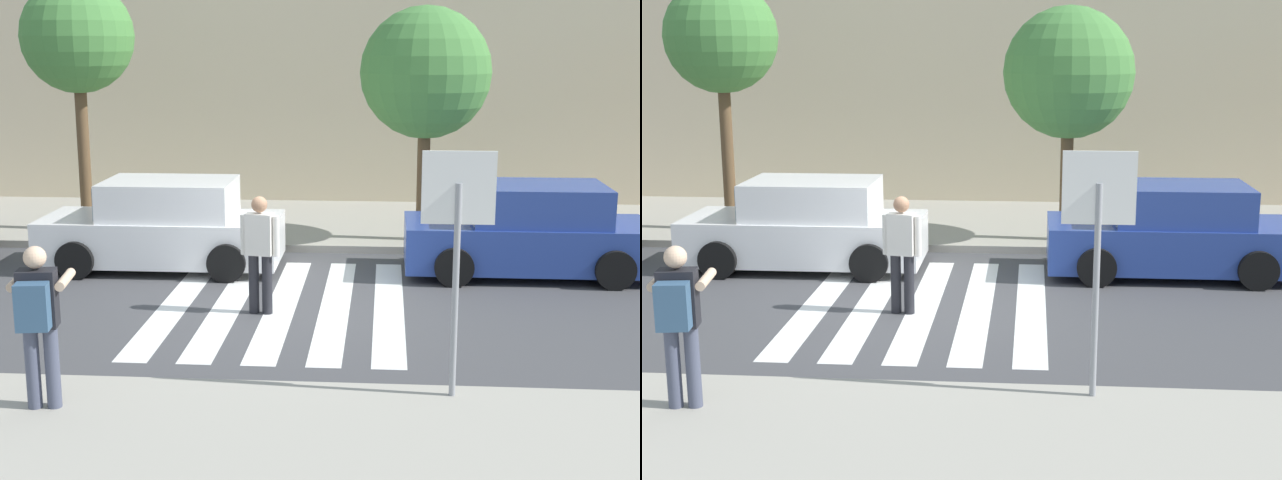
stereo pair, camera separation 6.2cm
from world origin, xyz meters
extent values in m
plane|color=#424244|center=(0.00, 0.00, 0.00)|extent=(120.00, 120.00, 0.00)
cube|color=#9E998C|center=(0.00, 6.00, 0.07)|extent=(60.00, 4.80, 0.14)
cube|color=beige|center=(0.00, 10.40, 3.74)|extent=(56.00, 4.00, 7.47)
cube|color=silver|center=(-1.60, 0.20, 0.00)|extent=(0.44, 5.20, 0.01)
cube|color=silver|center=(-0.80, 0.20, 0.00)|extent=(0.44, 5.20, 0.01)
cube|color=silver|center=(0.00, 0.20, 0.00)|extent=(0.44, 5.20, 0.01)
cube|color=silver|center=(0.80, 0.20, 0.00)|extent=(0.44, 5.20, 0.01)
cube|color=silver|center=(1.60, 0.20, 0.00)|extent=(0.44, 5.20, 0.01)
cylinder|color=gray|center=(2.27, -3.47, 1.30)|extent=(0.07, 0.07, 2.31)
cube|color=white|center=(2.27, -3.46, 2.40)|extent=(0.76, 0.03, 0.76)
cube|color=red|center=(2.27, -3.44, 2.40)|extent=(0.66, 0.02, 0.66)
cylinder|color=#474C60|center=(-2.09, -4.12, 0.58)|extent=(0.15, 0.15, 0.88)
cylinder|color=#474C60|center=(-1.89, -4.09, 0.58)|extent=(0.15, 0.15, 0.88)
cube|color=black|center=(-1.99, -4.11, 1.32)|extent=(0.41, 0.29, 0.60)
sphere|color=beige|center=(-1.99, -4.11, 1.75)|extent=(0.23, 0.23, 0.23)
cylinder|color=beige|center=(-2.26, -3.93, 1.46)|extent=(0.18, 0.59, 0.10)
cylinder|color=beige|center=(-1.78, -3.86, 1.46)|extent=(0.18, 0.59, 0.10)
cube|color=black|center=(-2.05, -3.71, 1.49)|extent=(0.15, 0.12, 0.10)
cube|color=#335170|center=(-1.95, -4.34, 1.30)|extent=(0.35, 0.24, 0.48)
cylinder|color=#232328|center=(-0.36, -0.21, 0.44)|extent=(0.15, 0.15, 0.88)
cylinder|color=#232328|center=(-0.16, -0.25, 0.44)|extent=(0.15, 0.15, 0.88)
cube|color=silver|center=(-0.26, -0.23, 1.18)|extent=(0.41, 0.30, 0.60)
sphere|color=#A37556|center=(-0.26, -0.23, 1.61)|extent=(0.23, 0.23, 0.23)
cylinder|color=silver|center=(-0.50, -0.19, 1.16)|extent=(0.10, 0.10, 0.58)
cylinder|color=silver|center=(-0.03, -0.27, 1.16)|extent=(0.10, 0.10, 0.58)
cube|color=white|center=(-2.33, 2.30, 0.53)|extent=(4.10, 1.70, 0.76)
cube|color=white|center=(-2.18, 2.30, 1.23)|extent=(2.20, 1.56, 0.64)
cube|color=slate|center=(-3.25, 2.30, 1.23)|extent=(0.10, 1.50, 0.54)
cube|color=slate|center=(-1.21, 2.30, 1.23)|extent=(0.10, 1.50, 0.51)
cylinder|color=black|center=(-3.60, 1.45, 0.32)|extent=(0.64, 0.22, 0.64)
cylinder|color=black|center=(-3.60, 3.15, 0.32)|extent=(0.64, 0.22, 0.64)
cylinder|color=black|center=(-1.06, 1.45, 0.32)|extent=(0.64, 0.22, 0.64)
cylinder|color=black|center=(-1.06, 3.15, 0.32)|extent=(0.64, 0.22, 0.64)
cube|color=#284293|center=(3.91, 2.30, 0.53)|extent=(4.10, 1.70, 0.76)
cube|color=#284293|center=(4.06, 2.30, 1.23)|extent=(2.20, 1.56, 0.64)
cube|color=slate|center=(2.99, 2.30, 1.23)|extent=(0.10, 1.50, 0.54)
cube|color=slate|center=(5.03, 2.30, 1.23)|extent=(0.10, 1.50, 0.51)
cylinder|color=black|center=(2.64, 1.45, 0.32)|extent=(0.64, 0.22, 0.64)
cylinder|color=black|center=(2.64, 3.15, 0.32)|extent=(0.64, 0.22, 0.64)
cylinder|color=black|center=(5.19, 1.45, 0.32)|extent=(0.64, 0.22, 0.64)
cylinder|color=black|center=(5.19, 3.15, 0.32)|extent=(0.64, 0.22, 0.64)
cylinder|color=brown|center=(-4.48, 4.70, 1.72)|extent=(0.24, 0.24, 3.17)
sphere|color=#47843D|center=(-4.48, 4.70, 3.97)|extent=(2.19, 2.19, 2.19)
cylinder|color=brown|center=(2.23, 4.29, 1.36)|extent=(0.24, 0.24, 2.43)
sphere|color=#47843D|center=(2.23, 4.29, 3.31)|extent=(2.44, 2.44, 2.44)
camera|label=1|loc=(1.52, -12.56, 3.87)|focal=50.00mm
camera|label=2|loc=(1.58, -12.56, 3.87)|focal=50.00mm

